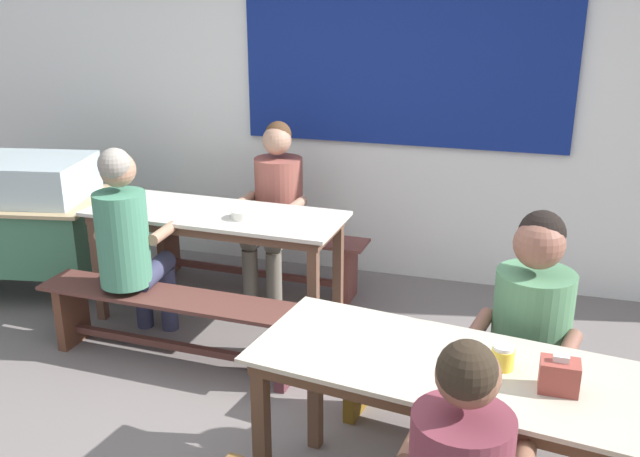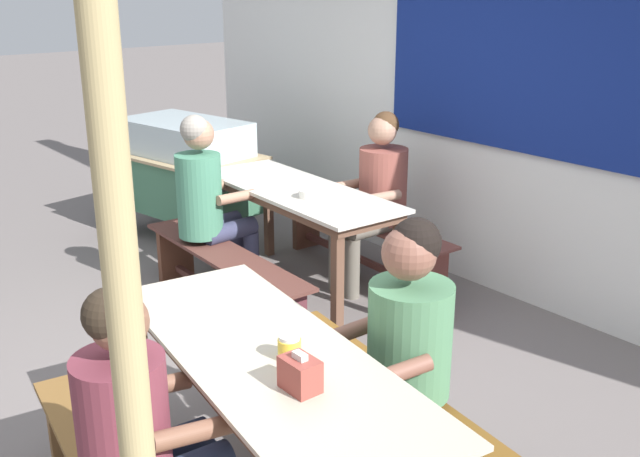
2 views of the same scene
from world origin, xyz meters
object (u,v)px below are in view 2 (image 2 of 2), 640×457
Objects in this scene: dining_table_far at (298,200)px; condiment_jar at (289,347)px; bench_far_back at (363,238)px; person_near_front at (143,422)px; person_right_near_table at (399,342)px; soup_bowl at (310,194)px; wooden_support_post at (135,431)px; dining_table_near at (269,371)px; bench_far_front at (224,273)px; person_center_facing at (376,190)px; person_left_back_turned at (208,197)px; food_cart at (184,168)px; bench_near_back at (391,417)px; tissue_box at (300,374)px.

condiment_jar is (1.91, -1.49, 0.13)m from dining_table_far.
bench_far_back is 1.43× the size of person_near_front.
person_right_near_table is 2.00m from soup_bowl.
soup_bowl is 3.31m from wooden_support_post.
wooden_support_post is at bearing -50.35° from dining_table_near.
bench_far_front is 1.24m from person_center_facing.
dining_table_far is at bearing 139.97° from dining_table_near.
person_left_back_turned is at bearing -141.04° from soup_bowl.
bench_far_back is 1.00× the size of food_cart.
person_near_front is 0.94m from wooden_support_post.
condiment_jar is (0.00, -0.56, 0.54)m from bench_near_back.
person_near_front is at bearing -51.53° from soup_bowl.
soup_bowl reaches higher than bench_near_back.
person_center_facing is (-1.59, 2.61, 0.04)m from person_near_front.
soup_bowl is at bearing 134.74° from wooden_support_post.
food_cart is 1.92m from person_center_facing.
wooden_support_post is (0.73, -0.88, 0.48)m from dining_table_near.
bench_far_front is 1.34× the size of person_center_facing.
person_center_facing is at bearing 90.35° from soup_bowl.
person_near_front is at bearing 155.21° from wooden_support_post.
person_near_front reaches higher than soup_bowl.
bench_far_front is 1.31× the size of person_left_back_turned.
person_near_front is at bearing -31.09° from food_cart.
tissue_box reaches higher than dining_table_near.
person_right_near_table is (1.78, -1.53, 0.01)m from person_center_facing.
dining_table_near reaches higher than bench_near_back.
bench_far_front is 17.63× the size of condiment_jar.
condiment_jar is at bearing -50.33° from person_center_facing.
person_center_facing is 8.82× the size of tissue_box.
person_center_facing is at bearing 127.68° from dining_table_near.
food_cart is at bearing 148.91° from person_near_front.
food_cart is at bearing -159.81° from bench_far_back.
person_left_back_turned is 1.04× the size of person_right_near_table.
dining_table_far is 2.24m from person_right_near_table.
wooden_support_post is at bearing -68.93° from person_right_near_table.
person_right_near_table reaches higher than tissue_box.
dining_table_far is 1.00× the size of bench_far_front.
dining_table_far is 2.76m from person_near_front.
person_center_facing is 0.97× the size of person_left_back_turned.
person_near_front is 0.93× the size of person_left_back_turned.
dining_table_far is 0.73m from bench_far_front.
food_cart is 1.32× the size of person_left_back_turned.
person_near_front is at bearing -58.53° from person_center_facing.
food_cart is (-1.64, -0.60, 0.32)m from bench_far_back.
person_center_facing reaches higher than person_near_front.
soup_bowl is at bearing 139.65° from condiment_jar.
bench_far_back is at bearing 133.50° from tissue_box.
condiment_jar is (-0.21, 0.11, -0.01)m from tissue_box.
person_near_front is (-0.08, -1.14, 0.40)m from bench_near_back.
person_near_front is at bearing -99.65° from person_right_near_table.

